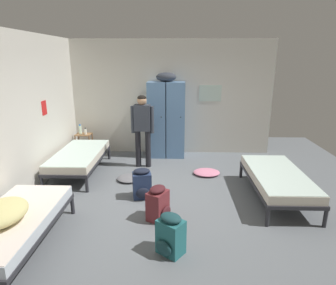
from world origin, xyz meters
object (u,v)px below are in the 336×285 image
(lotion_bottle, at_px, (86,132))
(locker_bank, at_px, (166,118))
(bed_left_rear, at_px, (79,156))
(person_traveler, at_px, (143,125))
(shelf_unit, at_px, (84,143))
(backpack_navy, at_px, (142,184))
(bed_left_front, at_px, (13,223))
(backpack_teal, at_px, (170,235))
(water_bottle, at_px, (80,130))
(clothes_pile_pink, at_px, (207,172))
(bedding_heap, at_px, (1,213))
(backpack_maroon, at_px, (158,204))
(bed_right, at_px, (277,178))
(clothes_pile_grey, at_px, (129,178))

(lotion_bottle, bearing_deg, locker_bank, 3.52)
(bed_left_rear, bearing_deg, person_traveler, 18.60)
(shelf_unit, xyz_separation_m, backpack_navy, (1.72, -2.25, -0.09))
(bed_left_front, xyz_separation_m, backpack_teal, (2.00, -0.02, -0.12))
(backpack_teal, bearing_deg, water_bottle, 121.58)
(person_traveler, xyz_separation_m, backpack_navy, (0.15, -1.55, -0.72))
(person_traveler, height_order, clothes_pile_pink, person_traveler)
(bedding_heap, bearing_deg, bed_left_rear, 89.20)
(lotion_bottle, height_order, backpack_maroon, lotion_bottle)
(bed_left_front, relative_size, clothes_pile_pink, 3.38)
(locker_bank, bearing_deg, lotion_bottle, -176.48)
(bed_left_rear, height_order, person_traveler, person_traveler)
(locker_bank, xyz_separation_m, shelf_unit, (-2.07, -0.08, -0.62))
(backpack_teal, bearing_deg, clothes_pile_pink, 74.66)
(backpack_teal, bearing_deg, person_traveler, 102.54)
(water_bottle, height_order, backpack_maroon, water_bottle)
(backpack_navy, height_order, backpack_maroon, same)
(shelf_unit, distance_m, person_traveler, 1.84)
(bed_right, distance_m, bed_left_front, 4.15)
(lotion_bottle, relative_size, backpack_maroon, 0.31)
(backpack_maroon, bearing_deg, water_bottle, 125.53)
(bed_left_rear, relative_size, lotion_bottle, 11.27)
(clothes_pile_pink, relative_size, clothes_pile_grey, 1.16)
(locker_bank, relative_size, shelf_unit, 3.63)
(shelf_unit, distance_m, bedding_heap, 3.91)
(bedding_heap, xyz_separation_m, person_traveler, (1.36, 3.19, 0.37))
(lotion_bottle, xyz_separation_m, backpack_teal, (2.18, -3.73, -0.38))
(lotion_bottle, xyz_separation_m, backpack_navy, (1.65, -2.21, -0.38))
(locker_bank, distance_m, lotion_bottle, 2.03)
(locker_bank, xyz_separation_m, lotion_bottle, (-2.00, -0.12, -0.32))
(bed_left_rear, height_order, water_bottle, water_bottle)
(person_traveler, xyz_separation_m, backpack_teal, (0.68, -3.07, -0.72))
(clothes_pile_pink, bearing_deg, locker_bank, 126.45)
(bed_left_front, height_order, backpack_teal, backpack_teal)
(bed_left_front, relative_size, clothes_pile_grey, 3.92)
(shelf_unit, bearing_deg, water_bottle, 165.96)
(bed_left_front, height_order, person_traveler, person_traveler)
(locker_bank, relative_size, bed_right, 1.09)
(bed_left_rear, relative_size, clothes_pile_grey, 3.92)
(bedding_heap, distance_m, clothes_pile_pink, 3.94)
(clothes_pile_grey, bearing_deg, backpack_teal, -68.68)
(clothes_pile_pink, xyz_separation_m, clothes_pile_grey, (-1.61, -0.35, -0.00))
(lotion_bottle, xyz_separation_m, backpack_maroon, (1.98, -2.92, -0.38))
(water_bottle, distance_m, lotion_bottle, 0.17)
(water_bottle, relative_size, backpack_teal, 0.44)
(backpack_teal, height_order, clothes_pile_pink, backpack_teal)
(lotion_bottle, bearing_deg, bed_left_front, -87.23)
(clothes_pile_grey, bearing_deg, backpack_navy, -64.75)
(bed_right, bearing_deg, backpack_teal, -139.38)
(clothes_pile_pink, bearing_deg, shelf_unit, 158.94)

